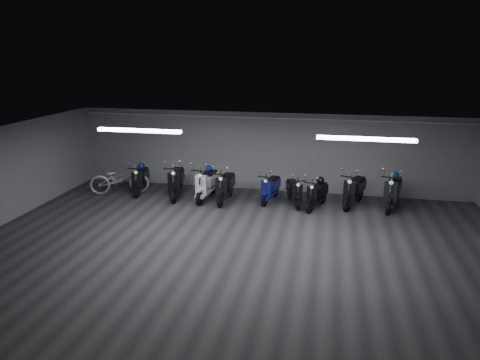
% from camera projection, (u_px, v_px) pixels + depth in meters
% --- Properties ---
extents(floor, '(14.00, 10.00, 0.01)m').
position_uv_depth(floor, '(239.00, 247.00, 11.22)').
color(floor, '#323234').
rests_on(floor, ground).
extents(ceiling, '(14.00, 10.00, 0.01)m').
position_uv_depth(ceiling, '(239.00, 139.00, 10.43)').
color(ceiling, gray).
rests_on(ceiling, ground).
extents(back_wall, '(14.00, 0.01, 2.80)m').
position_uv_depth(back_wall, '(268.00, 152.00, 15.53)').
color(back_wall, gray).
rests_on(back_wall, ground).
extents(front_wall, '(14.00, 0.01, 2.80)m').
position_uv_depth(front_wall, '(165.00, 305.00, 6.12)').
color(front_wall, gray).
rests_on(front_wall, ground).
extents(fluor_strip_left, '(2.40, 0.18, 0.08)m').
position_uv_depth(fluor_strip_left, '(139.00, 131.00, 11.98)').
color(fluor_strip_left, white).
rests_on(fluor_strip_left, ceiling).
extents(fluor_strip_right, '(2.40, 0.18, 0.08)m').
position_uv_depth(fluor_strip_right, '(366.00, 139.00, 10.81)').
color(fluor_strip_right, white).
rests_on(fluor_strip_right, ceiling).
extents(conduit, '(13.60, 0.05, 0.05)m').
position_uv_depth(conduit, '(268.00, 118.00, 15.11)').
color(conduit, white).
rests_on(conduit, back_wall).
extents(scooter_0, '(0.86, 1.81, 1.30)m').
position_uv_depth(scooter_0, '(140.00, 175.00, 15.38)').
color(scooter_0, black).
rests_on(scooter_0, floor).
extents(scooter_1, '(1.01, 2.05, 1.46)m').
position_uv_depth(scooter_1, '(176.00, 177.00, 14.91)').
color(scooter_1, black).
rests_on(scooter_1, floor).
extents(scooter_2, '(0.80, 1.97, 1.43)m').
position_uv_depth(scooter_2, '(206.00, 179.00, 14.69)').
color(scooter_2, white).
rests_on(scooter_2, floor).
extents(scooter_3, '(0.67, 1.86, 1.37)m').
position_uv_depth(scooter_3, '(225.00, 182.00, 14.46)').
color(scooter_3, black).
rests_on(scooter_3, floor).
extents(scooter_4, '(0.87, 1.71, 1.22)m').
position_uv_depth(scooter_4, '(270.00, 184.00, 14.50)').
color(scooter_4, navy).
rests_on(scooter_4, floor).
extents(scooter_5, '(1.00, 1.68, 1.18)m').
position_uv_depth(scooter_5, '(294.00, 187.00, 14.19)').
color(scooter_5, black).
rests_on(scooter_5, floor).
extents(scooter_7, '(1.05, 1.70, 1.20)m').
position_uv_depth(scooter_7, '(317.00, 190.00, 13.85)').
color(scooter_7, black).
rests_on(scooter_7, floor).
extents(scooter_8, '(1.23, 1.98, 1.40)m').
position_uv_depth(scooter_8, '(354.00, 185.00, 14.02)').
color(scooter_8, black).
rests_on(scooter_8, floor).
extents(scooter_9, '(1.15, 2.09, 1.48)m').
position_uv_depth(scooter_9, '(393.00, 186.00, 13.79)').
color(scooter_9, black).
rests_on(scooter_9, floor).
extents(bicycle, '(2.13, 1.40, 1.30)m').
position_uv_depth(bicycle, '(119.00, 176.00, 15.33)').
color(bicycle, silver).
rests_on(bicycle, floor).
extents(helmet_0, '(0.23, 0.23, 0.23)m').
position_uv_depth(helmet_0, '(209.00, 169.00, 14.86)').
color(helmet_0, '#0D1B91').
rests_on(helmet_0, scooter_2).
extents(helmet_1, '(0.26, 0.26, 0.26)m').
position_uv_depth(helmet_1, '(320.00, 180.00, 13.96)').
color(helmet_1, black).
rests_on(helmet_1, scooter_7).
extents(helmet_2, '(0.23, 0.23, 0.23)m').
position_uv_depth(helmet_2, '(395.00, 175.00, 13.94)').
color(helmet_2, navy).
rests_on(helmet_2, scooter_9).
extents(helmet_3, '(0.25, 0.25, 0.25)m').
position_uv_depth(helmet_3, '(141.00, 166.00, 15.53)').
color(helmet_3, '#0D2197').
rests_on(helmet_3, scooter_0).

